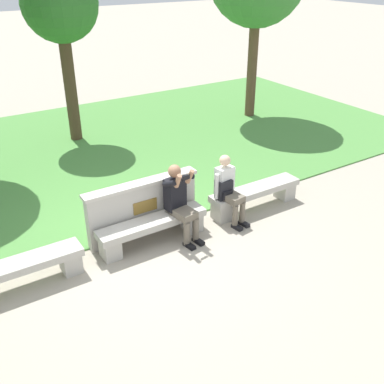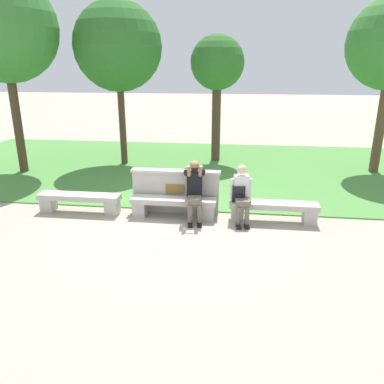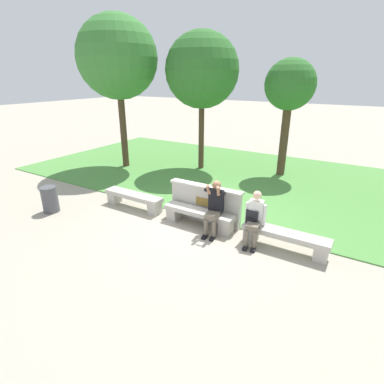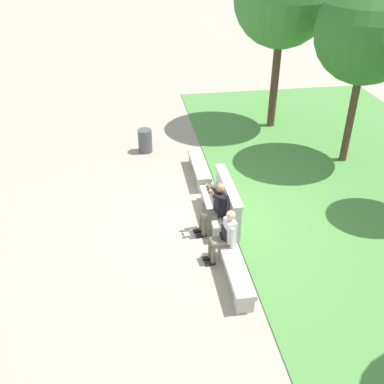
{
  "view_description": "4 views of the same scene",
  "coord_description": "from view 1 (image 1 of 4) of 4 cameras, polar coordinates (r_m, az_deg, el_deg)",
  "views": [
    {
      "loc": [
        -2.88,
        -5.76,
        4.33
      ],
      "look_at": [
        0.57,
        -0.34,
        0.96
      ],
      "focal_mm": 42.0,
      "sensor_mm": 36.0,
      "label": 1
    },
    {
      "loc": [
        1.41,
        -7.79,
        3.26
      ],
      "look_at": [
        0.47,
        -0.36,
        0.74
      ],
      "focal_mm": 35.0,
      "sensor_mm": 36.0,
      "label": 2
    },
    {
      "loc": [
        3.49,
        -6.06,
        3.67
      ],
      "look_at": [
        -0.04,
        -0.26,
        1.02
      ],
      "focal_mm": 28.0,
      "sensor_mm": 36.0,
      "label": 3
    },
    {
      "loc": [
        9.0,
        -1.93,
        6.49
      ],
      "look_at": [
        0.15,
        -0.57,
        0.96
      ],
      "focal_mm": 42.0,
      "sensor_mm": 36.0,
      "label": 4
    }
  ],
  "objects": [
    {
      "name": "bench_mid",
      "position": [
        8.69,
        8.01,
        -0.28
      ],
      "size": [
        1.92,
        0.4,
        0.45
      ],
      "color": "#B7B2A8",
      "rests_on": "ground"
    },
    {
      "name": "person_distant",
      "position": [
        8.07,
        4.61,
        0.61
      ],
      "size": [
        0.48,
        0.7,
        1.26
      ],
      "color": "black",
      "rests_on": "ground"
    },
    {
      "name": "ground_plane",
      "position": [
        7.76,
        -4.93,
        -6.37
      ],
      "size": [
        80.0,
        80.0,
        0.0
      ],
      "primitive_type": "plane",
      "color": "#A89E8C"
    },
    {
      "name": "bench_main",
      "position": [
        7.06,
        -21.34,
        -9.37
      ],
      "size": [
        1.92,
        0.4,
        0.45
      ],
      "color": "#B7B2A8",
      "rests_on": "ground"
    },
    {
      "name": "grass_strip",
      "position": [
        11.39,
        -15.4,
        4.37
      ],
      "size": [
        18.36,
        8.0,
        0.03
      ],
      "primitive_type": "cube",
      "color": "#518E42",
      "rests_on": "ground"
    },
    {
      "name": "backrest_wall_with_plaque",
      "position": [
        7.75,
        -6.26,
        -2.01
      ],
      "size": [
        2.06,
        0.24,
        1.01
      ],
      "color": "#B7B2A8",
      "rests_on": "ground"
    },
    {
      "name": "backpack",
      "position": [
        8.09,
        4.07,
        0.32
      ],
      "size": [
        0.28,
        0.24,
        0.43
      ],
      "color": "black",
      "rests_on": "bench_mid"
    },
    {
      "name": "bench_near",
      "position": [
        7.6,
        -5.02,
        -4.5
      ],
      "size": [
        1.92,
        0.4,
        0.45
      ],
      "color": "#B7B2A8",
      "rests_on": "ground"
    },
    {
      "name": "tree_right_background",
      "position": [
        11.77,
        -16.4,
        21.61
      ],
      "size": [
        1.81,
        1.81,
        4.28
      ],
      "color": "#4C3826",
      "rests_on": "ground"
    },
    {
      "name": "person_photographer",
      "position": [
        7.52,
        -1.61,
        -0.9
      ],
      "size": [
        0.51,
        0.76,
        1.32
      ],
      "color": "black",
      "rests_on": "ground"
    }
  ]
}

